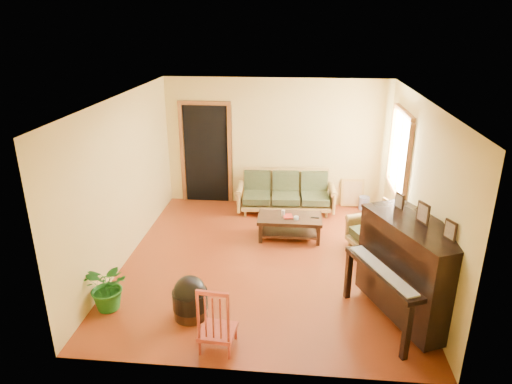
# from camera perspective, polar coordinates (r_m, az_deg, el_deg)

# --- Properties ---
(floor) EXTENTS (5.00, 5.00, 0.00)m
(floor) POSITION_cam_1_polar(r_m,az_deg,el_deg) (7.48, 1.28, -8.50)
(floor) COLOR #64220D
(floor) RESTS_ON ground
(doorway) EXTENTS (1.08, 0.16, 2.05)m
(doorway) POSITION_cam_1_polar(r_m,az_deg,el_deg) (9.56, -6.26, 4.71)
(doorway) COLOR black
(doorway) RESTS_ON floor
(window) EXTENTS (0.12, 1.36, 1.46)m
(window) POSITION_cam_1_polar(r_m,az_deg,el_deg) (8.28, 17.56, 4.72)
(window) COLOR white
(window) RESTS_ON right_wall
(sofa) EXTENTS (1.97, 0.91, 0.83)m
(sofa) POSITION_cam_1_polar(r_m,az_deg,el_deg) (9.14, 3.74, -0.04)
(sofa) COLOR olive
(sofa) RESTS_ON floor
(coffee_table) EXTENTS (1.12, 0.62, 0.41)m
(coffee_table) POSITION_cam_1_polar(r_m,az_deg,el_deg) (8.13, 4.21, -4.41)
(coffee_table) COLOR black
(coffee_table) RESTS_ON floor
(armchair) EXTENTS (1.06, 1.08, 0.83)m
(armchair) POSITION_cam_1_polar(r_m,az_deg,el_deg) (7.78, 14.67, -4.56)
(armchair) COLOR olive
(armchair) RESTS_ON floor
(piano) EXTENTS (1.45, 1.76, 1.35)m
(piano) POSITION_cam_1_polar(r_m,az_deg,el_deg) (6.16, 18.85, -9.46)
(piano) COLOR black
(piano) RESTS_ON floor
(footstool) EXTENTS (0.49, 0.49, 0.44)m
(footstool) POSITION_cam_1_polar(r_m,az_deg,el_deg) (6.15, -8.21, -13.47)
(footstool) COLOR black
(footstool) RESTS_ON floor
(red_chair) EXTENTS (0.44, 0.48, 0.87)m
(red_chair) POSITION_cam_1_polar(r_m,az_deg,el_deg) (5.51, -4.86, -15.16)
(red_chair) COLOR maroon
(red_chair) RESTS_ON floor
(leaning_frame) EXTENTS (0.47, 0.13, 0.61)m
(leaning_frame) POSITION_cam_1_polar(r_m,az_deg,el_deg) (9.61, 11.95, -0.07)
(leaning_frame) COLOR #BD913F
(leaning_frame) RESTS_ON floor
(ceramic_crock) EXTENTS (0.23, 0.23, 0.26)m
(ceramic_crock) POSITION_cam_1_polar(r_m,az_deg,el_deg) (9.60, 13.36, -1.33)
(ceramic_crock) COLOR #374BA7
(ceramic_crock) RESTS_ON floor
(potted_plant) EXTENTS (0.78, 0.74, 0.69)m
(potted_plant) POSITION_cam_1_polar(r_m,az_deg,el_deg) (6.47, -17.95, -11.18)
(potted_plant) COLOR #1D611B
(potted_plant) RESTS_ON floor
(book) EXTENTS (0.19, 0.23, 0.02)m
(book) POSITION_cam_1_polar(r_m,az_deg,el_deg) (8.02, 3.45, -3.08)
(book) COLOR maroon
(book) RESTS_ON coffee_table
(candle) EXTENTS (0.07, 0.07, 0.11)m
(candle) POSITION_cam_1_polar(r_m,az_deg,el_deg) (8.05, 3.42, -2.63)
(candle) COLOR silver
(candle) RESTS_ON coffee_table
(glass_jar) EXTENTS (0.11, 0.11, 0.06)m
(glass_jar) POSITION_cam_1_polar(r_m,az_deg,el_deg) (7.93, 5.05, -3.25)
(glass_jar) COLOR silver
(glass_jar) RESTS_ON coffee_table
(remote) EXTENTS (0.14, 0.04, 0.01)m
(remote) POSITION_cam_1_polar(r_m,az_deg,el_deg) (8.04, 7.40, -3.17)
(remote) COLOR black
(remote) RESTS_ON coffee_table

